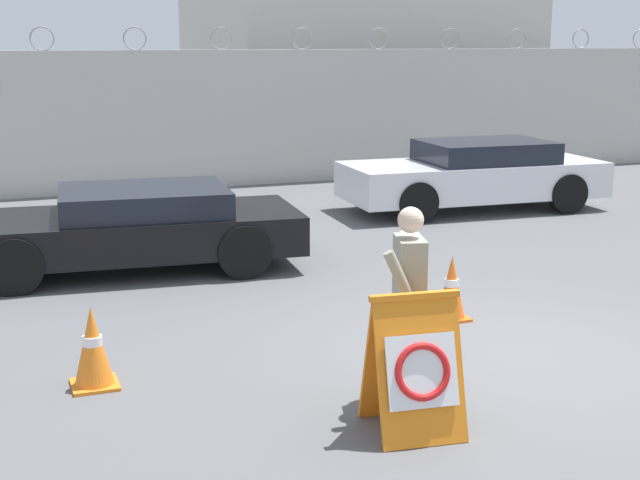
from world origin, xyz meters
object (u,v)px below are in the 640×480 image
traffic_cone_mid (93,347)px  barricade_sign (415,364)px  parked_car_front_coupe (131,227)px  traffic_cone_near (451,288)px  parked_car_rear_sedan (475,174)px  security_guard (408,296)px

traffic_cone_mid → barricade_sign: bearing=-39.5°
barricade_sign → parked_car_front_coupe: size_ratio=0.24×
barricade_sign → parked_car_front_coupe: 6.05m
traffic_cone_near → parked_car_rear_sedan: parked_car_rear_sedan is taller
barricade_sign → parked_car_front_coupe: (-1.26, 5.91, 0.02)m
security_guard → traffic_cone_mid: size_ratio=2.28×
security_guard → traffic_cone_mid: 2.82m
security_guard → parked_car_front_coupe: bearing=-148.6°
traffic_cone_mid → parked_car_rear_sedan: parked_car_rear_sedan is taller
barricade_sign → parked_car_rear_sedan: 9.64m
traffic_cone_mid → security_guard: bearing=-27.1°
barricade_sign → parked_car_rear_sedan: parked_car_rear_sedan is taller
security_guard → traffic_cone_near: size_ratio=2.33×
parked_car_front_coupe → parked_car_rear_sedan: (6.49, 2.18, 0.06)m
barricade_sign → traffic_cone_mid: bearing=146.7°
traffic_cone_near → traffic_cone_mid: 3.97m
parked_car_front_coupe → traffic_cone_near: bearing=135.3°
parked_car_rear_sedan → barricade_sign: bearing=59.9°
security_guard → traffic_cone_near: bearing=158.1°
traffic_cone_near → parked_car_front_coupe: bearing=130.5°
security_guard → traffic_cone_mid: security_guard is taller
traffic_cone_mid → parked_car_front_coupe: bearing=76.5°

